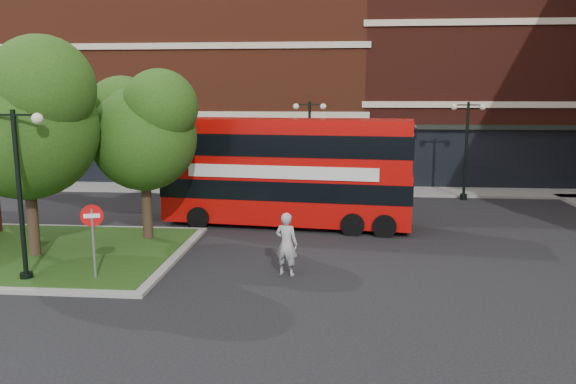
# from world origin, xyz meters

# --- Properties ---
(ground) EXTENTS (120.00, 120.00, 0.00)m
(ground) POSITION_xyz_m (0.00, 0.00, 0.00)
(ground) COLOR black
(ground) RESTS_ON ground
(pavement_far) EXTENTS (44.00, 3.00, 0.12)m
(pavement_far) POSITION_xyz_m (0.00, 16.50, 0.06)
(pavement_far) COLOR slate
(pavement_far) RESTS_ON ground
(terrace_far_left) EXTENTS (26.00, 12.00, 14.00)m
(terrace_far_left) POSITION_xyz_m (-8.00, 24.00, 7.00)
(terrace_far_left) COLOR #602817
(terrace_far_left) RESTS_ON ground
(terrace_far_right) EXTENTS (18.00, 12.00, 16.00)m
(terrace_far_right) POSITION_xyz_m (14.00, 24.00, 8.00)
(terrace_far_right) COLOR #471911
(terrace_far_right) RESTS_ON ground
(traffic_island) EXTENTS (12.60, 7.60, 0.15)m
(traffic_island) POSITION_xyz_m (-8.00, 3.00, 0.07)
(traffic_island) COLOR gray
(traffic_island) RESTS_ON ground
(tree_island_west) EXTENTS (5.40, 4.71, 7.21)m
(tree_island_west) POSITION_xyz_m (-6.60, 2.58, 4.79)
(tree_island_west) COLOR #2D2116
(tree_island_west) RESTS_ON ground
(tree_island_east) EXTENTS (4.46, 3.90, 6.29)m
(tree_island_east) POSITION_xyz_m (-3.58, 5.06, 4.24)
(tree_island_east) COLOR #2D2116
(tree_island_east) RESTS_ON ground
(lamp_island) EXTENTS (1.72, 0.36, 5.00)m
(lamp_island) POSITION_xyz_m (-5.50, 0.20, 2.83)
(lamp_island) COLOR black
(lamp_island) RESTS_ON ground
(lamp_far_left) EXTENTS (1.72, 0.36, 5.00)m
(lamp_far_left) POSITION_xyz_m (2.00, 14.50, 2.83)
(lamp_far_left) COLOR black
(lamp_far_left) RESTS_ON ground
(lamp_far_right) EXTENTS (1.72, 0.36, 5.00)m
(lamp_far_right) POSITION_xyz_m (10.00, 14.50, 2.83)
(lamp_far_right) COLOR black
(lamp_far_right) RESTS_ON ground
(bus) EXTENTS (10.33, 3.42, 3.87)m
(bus) POSITION_xyz_m (1.40, 8.00, 2.54)
(bus) COLOR #B00907
(bus) RESTS_ON ground
(woman) EXTENTS (0.82, 0.67, 1.93)m
(woman) POSITION_xyz_m (1.97, 1.57, 0.97)
(woman) COLOR #9B9B9E
(woman) RESTS_ON ground
(car_silver) EXTENTS (4.73, 2.11, 1.58)m
(car_silver) POSITION_xyz_m (-2.14, 14.94, 0.79)
(car_silver) COLOR silver
(car_silver) RESTS_ON ground
(car_white) EXTENTS (4.43, 1.55, 1.46)m
(car_white) POSITION_xyz_m (3.06, 16.00, 0.73)
(car_white) COLOR white
(car_white) RESTS_ON ground
(no_entry_sign) EXTENTS (0.63, 0.23, 2.31)m
(no_entry_sign) POSITION_xyz_m (-3.50, 0.39, 1.65)
(no_entry_sign) COLOR slate
(no_entry_sign) RESTS_ON ground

